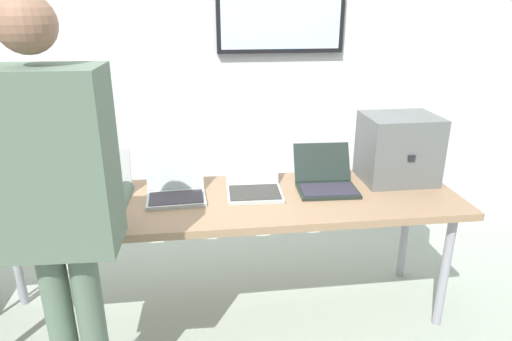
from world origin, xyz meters
The scene contains 11 objects.
ground centered at (0.00, 0.00, -0.02)m, with size 8.00×8.00×0.04m, color #96A293.
back_wall centered at (0.01, 1.13, 1.35)m, with size 8.00×0.11×2.70m.
workbench centered at (0.00, 0.00, 0.69)m, with size 2.63×0.70×0.74m.
equipment_box centered at (1.06, 0.16, 0.94)m, with size 0.41×0.35×0.39m.
laptop_station_0 centered at (-1.06, 0.10, 0.80)m, with size 0.38×0.39×0.26m.
laptop_station_1 centered at (-0.65, 0.09, 0.80)m, with size 0.34×0.30×0.25m.
laptop_station_2 centered at (-0.24, 0.07, 0.80)m, with size 0.33×0.32×0.23m.
laptop_station_3 centered at (0.19, 0.10, 0.80)m, with size 0.31×0.36×0.27m.
laptop_station_4 centered at (0.60, 0.08, 0.79)m, with size 0.34×0.36×0.22m.
person centered at (-0.63, -0.62, 1.08)m, with size 0.45×0.60×1.77m.
paper_sheet centered at (-0.93, -0.17, 0.74)m, with size 0.29×0.35×0.00m.
Camera 1 is at (-0.10, -2.23, 1.74)m, focal length 31.64 mm.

